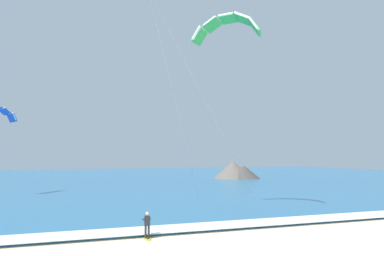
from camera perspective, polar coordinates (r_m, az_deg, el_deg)
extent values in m
cube|color=teal|center=(85.99, -17.02, -7.10)|extent=(200.00, 120.00, 0.20)
cube|color=white|center=(27.73, -8.67, -14.35)|extent=(200.00, 2.86, 0.04)
ellipsoid|color=yellow|center=(26.29, -6.43, -15.39)|extent=(0.54, 1.43, 0.05)
cube|color=black|center=(26.52, -6.56, -15.19)|extent=(0.16, 0.07, 0.04)
cube|color=black|center=(26.05, -6.29, -15.40)|extent=(0.16, 0.07, 0.04)
cylinder|color=#232328|center=(26.20, -6.64, -14.55)|extent=(0.14, 0.14, 0.84)
cylinder|color=#232328|center=(26.23, -6.20, -14.54)|extent=(0.14, 0.14, 0.84)
cube|color=#232328|center=(26.09, -6.41, -12.99)|extent=(0.35, 0.22, 0.60)
sphere|color=beige|center=(26.02, -6.40, -12.03)|extent=(0.22, 0.22, 0.22)
cylinder|color=#232328|center=(26.21, -6.87, -12.83)|extent=(0.12, 0.51, 0.22)
cylinder|color=#232328|center=(26.27, -6.08, -12.82)|extent=(0.12, 0.51, 0.22)
cylinder|color=black|center=(26.45, -6.56, -12.75)|extent=(0.55, 0.07, 0.04)
cube|color=#3F3F42|center=(26.24, -6.46, -13.42)|extent=(0.13, 0.09, 0.10)
cube|color=green|center=(36.77, 8.99, 14.02)|extent=(1.39, 1.76, 1.59)
cube|color=white|center=(36.40, 8.69, 14.61)|extent=(0.74, 0.86, 1.30)
cube|color=green|center=(37.84, 7.36, 15.11)|extent=(1.75, 1.96, 1.24)
cube|color=white|center=(37.48, 7.05, 15.69)|extent=(1.01, 1.15, 0.84)
cube|color=green|center=(38.67, 5.18, 15.25)|extent=(1.92, 1.96, 0.60)
cube|color=white|center=(38.32, 4.84, 15.82)|extent=(1.10, 1.27, 0.20)
cube|color=green|center=(39.10, 2.91, 14.46)|extent=(1.89, 1.75, 1.24)
cube|color=white|center=(38.75, 2.55, 15.00)|extent=(0.98, 1.16, 0.84)
cube|color=green|center=(39.04, 1.01, 12.91)|extent=(1.72, 1.32, 1.59)
cube|color=white|center=(38.68, 0.64, 13.45)|extent=(0.74, 0.83, 1.30)
cylinder|color=#B2B2B7|center=(30.49, 2.42, 2.90)|extent=(11.10, 5.06, 15.35)
cylinder|color=#B2B2B7|center=(31.88, -2.09, 2.60)|extent=(7.51, 9.43, 15.35)
cube|color=blue|center=(56.84, -24.28, 1.31)|extent=(1.31, 0.96, 1.24)
cube|color=white|center=(56.60, -23.99, 1.54)|extent=(0.55, 0.63, 0.99)
cube|color=blue|center=(56.43, -25.14, 2.15)|extent=(1.44, 1.31, 0.99)
cube|color=white|center=(56.20, -24.86, 2.38)|extent=(0.74, 0.89, 0.65)
cone|color=#665B51|center=(87.06, 5.88, -6.00)|extent=(8.99, 8.99, 3.86)
cone|color=#47423D|center=(86.07, 7.41, -6.30)|extent=(7.41, 7.41, 2.99)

